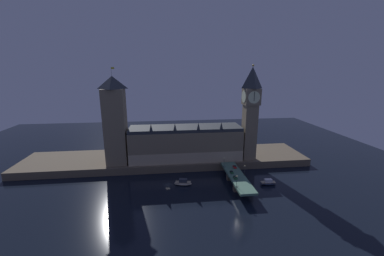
{
  "coord_description": "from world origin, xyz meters",
  "views": [
    {
      "loc": [
        -0.54,
        -139.82,
        72.26
      ],
      "look_at": [
        18.12,
        20.0,
        32.61
      ],
      "focal_mm": 22.0,
      "sensor_mm": 36.0,
      "label": 1
    }
  ],
  "objects_px": {
    "street_lamp_mid": "(245,169)",
    "boat_downstream": "(268,183)",
    "clock_tower": "(250,111)",
    "street_lamp_near": "(237,180)",
    "car_northbound_trail": "(235,177)",
    "street_lamp_far": "(224,161)",
    "boat_upstream": "(183,183)",
    "car_southbound_trail": "(235,167)",
    "pedestrian_far_rail": "(225,167)",
    "pedestrian_near_rail": "(238,187)",
    "victoria_tower": "(115,121)",
    "car_northbound_lead": "(232,172)"
  },
  "relations": [
    {
      "from": "street_lamp_mid",
      "to": "boat_downstream",
      "type": "distance_m",
      "value": 18.25
    },
    {
      "from": "clock_tower",
      "to": "street_lamp_near",
      "type": "xyz_separation_m",
      "value": [
        -23.12,
        -45.92,
        -32.09
      ]
    },
    {
      "from": "car_northbound_trail",
      "to": "street_lamp_far",
      "type": "relative_size",
      "value": 0.56
    },
    {
      "from": "clock_tower",
      "to": "street_lamp_near",
      "type": "distance_m",
      "value": 60.6
    },
    {
      "from": "clock_tower",
      "to": "boat_upstream",
      "type": "xyz_separation_m",
      "value": [
        -52.68,
        -27.36,
        -41.55
      ]
    },
    {
      "from": "car_southbound_trail",
      "to": "pedestrian_far_rail",
      "type": "relative_size",
      "value": 2.51
    },
    {
      "from": "pedestrian_near_rail",
      "to": "street_lamp_far",
      "type": "distance_m",
      "value": 30.97
    },
    {
      "from": "clock_tower",
      "to": "victoria_tower",
      "type": "xyz_separation_m",
      "value": [
        -98.41,
        2.6,
        -5.92
      ]
    },
    {
      "from": "street_lamp_far",
      "to": "street_lamp_near",
      "type": "bearing_deg",
      "value": -90.0
    },
    {
      "from": "clock_tower",
      "to": "car_northbound_trail",
      "type": "xyz_separation_m",
      "value": [
        -20.49,
        -34.97,
        -35.93
      ]
    },
    {
      "from": "car_northbound_lead",
      "to": "street_lamp_far",
      "type": "bearing_deg",
      "value": 104.42
    },
    {
      "from": "clock_tower",
      "to": "pedestrian_near_rail",
      "type": "relative_size",
      "value": 41.25
    },
    {
      "from": "pedestrian_near_rail",
      "to": "pedestrian_far_rail",
      "type": "xyz_separation_m",
      "value": [
        0.0,
        29.08,
        -0.08
      ]
    },
    {
      "from": "car_northbound_trail",
      "to": "street_lamp_near",
      "type": "distance_m",
      "value": 11.9
    },
    {
      "from": "car_southbound_trail",
      "to": "street_lamp_near",
      "type": "relative_size",
      "value": 0.55
    },
    {
      "from": "street_lamp_mid",
      "to": "street_lamp_far",
      "type": "height_order",
      "value": "street_lamp_far"
    },
    {
      "from": "street_lamp_near",
      "to": "boat_upstream",
      "type": "bearing_deg",
      "value": 147.87
    },
    {
      "from": "car_northbound_trail",
      "to": "street_lamp_near",
      "type": "relative_size",
      "value": 0.53
    },
    {
      "from": "car_northbound_lead",
      "to": "street_lamp_near",
      "type": "xyz_separation_m",
      "value": [
        -2.63,
        -19.21,
        3.92
      ]
    },
    {
      "from": "clock_tower",
      "to": "car_northbound_lead",
      "type": "xyz_separation_m",
      "value": [
        -20.49,
        -26.7,
        -36.01
      ]
    },
    {
      "from": "street_lamp_mid",
      "to": "car_southbound_trail",
      "type": "bearing_deg",
      "value": 102.01
    },
    {
      "from": "victoria_tower",
      "to": "pedestrian_far_rail",
      "type": "relative_size",
      "value": 43.48
    },
    {
      "from": "car_northbound_trail",
      "to": "pedestrian_far_rail",
      "type": "bearing_deg",
      "value": 97.56
    },
    {
      "from": "pedestrian_far_rail",
      "to": "pedestrian_near_rail",
      "type": "bearing_deg",
      "value": -90.0
    },
    {
      "from": "car_northbound_trail",
      "to": "street_lamp_mid",
      "type": "relative_size",
      "value": 0.56
    },
    {
      "from": "car_northbound_trail",
      "to": "pedestrian_far_rail",
      "type": "relative_size",
      "value": 2.44
    },
    {
      "from": "street_lamp_near",
      "to": "street_lamp_mid",
      "type": "bearing_deg",
      "value": 56.56
    },
    {
      "from": "pedestrian_near_rail",
      "to": "street_lamp_near",
      "type": "distance_m",
      "value": 3.89
    },
    {
      "from": "boat_upstream",
      "to": "clock_tower",
      "type": "bearing_deg",
      "value": 27.44
    },
    {
      "from": "pedestrian_near_rail",
      "to": "street_lamp_far",
      "type": "bearing_deg",
      "value": 90.74
    },
    {
      "from": "clock_tower",
      "to": "car_southbound_trail",
      "type": "relative_size",
      "value": 17.76
    },
    {
      "from": "car_southbound_trail",
      "to": "boat_upstream",
      "type": "bearing_deg",
      "value": -166.91
    },
    {
      "from": "car_northbound_trail",
      "to": "street_lamp_near",
      "type": "height_order",
      "value": "street_lamp_near"
    },
    {
      "from": "street_lamp_far",
      "to": "boat_downstream",
      "type": "distance_m",
      "value": 31.8
    },
    {
      "from": "victoria_tower",
      "to": "car_southbound_trail",
      "type": "height_order",
      "value": "victoria_tower"
    },
    {
      "from": "pedestrian_near_rail",
      "to": "street_lamp_far",
      "type": "height_order",
      "value": "street_lamp_far"
    },
    {
      "from": "pedestrian_near_rail",
      "to": "car_northbound_lead",
      "type": "bearing_deg",
      "value": 83.81
    },
    {
      "from": "clock_tower",
      "to": "street_lamp_mid",
      "type": "relative_size",
      "value": 10.32
    },
    {
      "from": "street_lamp_near",
      "to": "street_lamp_mid",
      "type": "relative_size",
      "value": 1.06
    },
    {
      "from": "car_northbound_lead",
      "to": "street_lamp_far",
      "type": "distance_m",
      "value": 11.19
    },
    {
      "from": "car_northbound_lead",
      "to": "car_northbound_trail",
      "type": "relative_size",
      "value": 0.98
    },
    {
      "from": "car_southbound_trail",
      "to": "street_lamp_far",
      "type": "xyz_separation_m",
      "value": [
        -7.09,
        2.36,
        3.61
      ]
    },
    {
      "from": "car_northbound_lead",
      "to": "pedestrian_far_rail",
      "type": "distance_m",
      "value": 8.81
    },
    {
      "from": "clock_tower",
      "to": "boat_downstream",
      "type": "relative_size",
      "value": 6.65
    },
    {
      "from": "boat_downstream",
      "to": "car_southbound_trail",
      "type": "bearing_deg",
      "value": 141.26
    },
    {
      "from": "car_southbound_trail",
      "to": "street_lamp_far",
      "type": "bearing_deg",
      "value": 161.59
    },
    {
      "from": "car_northbound_lead",
      "to": "street_lamp_mid",
      "type": "bearing_deg",
      "value": -32.37
    },
    {
      "from": "clock_tower",
      "to": "car_northbound_lead",
      "type": "bearing_deg",
      "value": -127.5
    },
    {
      "from": "car_northbound_lead",
      "to": "street_lamp_mid",
      "type": "xyz_separation_m",
      "value": [
        7.09,
        -4.49,
        3.67
      ]
    },
    {
      "from": "car_northbound_lead",
      "to": "pedestrian_near_rail",
      "type": "distance_m",
      "value": 20.67
    }
  ]
}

